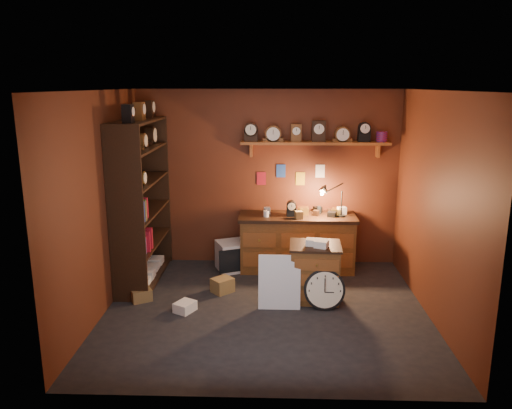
% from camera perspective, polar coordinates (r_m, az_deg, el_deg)
% --- Properties ---
extents(floor, '(4.00, 4.00, 0.00)m').
position_cam_1_polar(floor, '(6.41, 1.10, -12.00)').
color(floor, black).
rests_on(floor, ground).
extents(room_shell, '(4.02, 3.62, 2.71)m').
position_cam_1_polar(room_shell, '(5.98, 1.62, 3.51)').
color(room_shell, '#5A2815').
rests_on(room_shell, ground).
extents(shelving_unit, '(0.47, 1.60, 2.58)m').
position_cam_1_polar(shelving_unit, '(7.17, -13.21, 1.04)').
color(shelving_unit, black).
rests_on(shelving_unit, ground).
extents(workbench, '(1.75, 0.66, 1.36)m').
position_cam_1_polar(workbench, '(7.62, 4.71, -3.98)').
color(workbench, brown).
rests_on(workbench, ground).
extents(low_cabinet, '(0.69, 0.59, 0.84)m').
position_cam_1_polar(low_cabinet, '(6.61, 6.73, -7.41)').
color(low_cabinet, brown).
rests_on(low_cabinet, ground).
extents(big_round_clock, '(0.52, 0.17, 0.52)m').
position_cam_1_polar(big_round_clock, '(6.41, 7.83, -9.61)').
color(big_round_clock, black).
rests_on(big_round_clock, ground).
extents(white_panel, '(0.53, 0.15, 0.70)m').
position_cam_1_polar(white_panel, '(6.49, 2.66, -11.64)').
color(white_panel, silver).
rests_on(white_panel, ground).
extents(mini_fridge, '(0.56, 0.58, 0.44)m').
position_cam_1_polar(mini_fridge, '(7.63, -2.75, -5.90)').
color(mini_fridge, silver).
rests_on(mini_fridge, ground).
extents(floor_box_a, '(0.33, 0.31, 0.16)m').
position_cam_1_polar(floor_box_a, '(6.82, -13.00, -10.02)').
color(floor_box_a, olive).
rests_on(floor_box_a, ground).
extents(floor_box_b, '(0.30, 0.31, 0.12)m').
position_cam_1_polar(floor_box_b, '(6.42, -8.12, -11.49)').
color(floor_box_b, white).
rests_on(floor_box_b, ground).
extents(floor_box_c, '(0.34, 0.34, 0.20)m').
position_cam_1_polar(floor_box_c, '(6.90, -3.85, -9.19)').
color(floor_box_c, olive).
rests_on(floor_box_c, ground).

